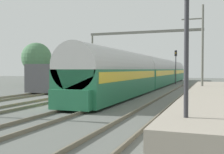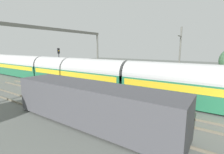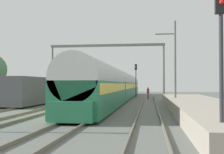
{
  "view_description": "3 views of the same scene",
  "coord_description": "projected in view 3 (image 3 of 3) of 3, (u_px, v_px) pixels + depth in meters",
  "views": [
    {
      "loc": [
        9.19,
        -18.51,
        2.37
      ],
      "look_at": [
        2.01,
        1.34,
        1.77
      ],
      "focal_mm": 44.2,
      "sensor_mm": 36.0,
      "label": 1
    },
    {
      "loc": [
        -14.46,
        2.03,
        5.37
      ],
      "look_at": [
        0.49,
        12.12,
        2.19
      ],
      "focal_mm": 26.64,
      "sensor_mm": 36.0,
      "label": 2
    },
    {
      "loc": [
        6.12,
        -19.69,
        2.17
      ],
      "look_at": [
        1.0,
        18.56,
        3.12
      ],
      "focal_mm": 45.5,
      "sensor_mm": 36.0,
      "label": 3
    }
  ],
  "objects": [
    {
      "name": "railway_signal_far",
      "position": [
        136.0,
        76.0,
        44.91
      ],
      "size": [
        0.36,
        0.3,
        5.31
      ],
      "color": "#2D2D33",
      "rests_on": "ground"
    },
    {
      "name": "track_far_east",
      "position": [
        149.0,
        114.0,
        19.47
      ],
      "size": [
        1.52,
        60.0,
        0.16
      ],
      "color": "#6C6453",
      "rests_on": "ground"
    },
    {
      "name": "person_crossing",
      "position": [
        148.0,
        92.0,
        39.93
      ],
      "size": [
        0.34,
        0.45,
        1.73
      ],
      "rotation": [
        0.0,
        0.0,
        1.3
      ],
      "color": "#3A3A3A",
      "rests_on": "ground"
    },
    {
      "name": "ground",
      "position": [
        64.0,
        114.0,
        20.27
      ],
      "size": [
        120.0,
        120.0,
        0.0
      ],
      "primitive_type": "plane",
      "color": "#5F625D"
    },
    {
      "name": "freight_car",
      "position": [
        37.0,
        90.0,
        30.6
      ],
      "size": [
        2.8,
        13.0,
        2.7
      ],
      "color": "#47474C",
      "rests_on": "ground"
    },
    {
      "name": "catenary_gantry",
      "position": [
        107.0,
        58.0,
        40.45
      ],
      "size": [
        16.46,
        0.28,
        7.86
      ],
      "color": "#63635C",
      "rests_on": "ground"
    },
    {
      "name": "platform",
      "position": [
        201.0,
        107.0,
        20.96
      ],
      "size": [
        4.4,
        28.0,
        0.9
      ],
      "color": "#A39989",
      "rests_on": "ground"
    },
    {
      "name": "passenger_train",
      "position": [
        120.0,
        85.0,
        39.1
      ],
      "size": [
        2.93,
        49.2,
        3.82
      ],
      "color": "#236B47",
      "rests_on": "ground"
    },
    {
      "name": "track_east",
      "position": [
        91.0,
        114.0,
        20.01
      ],
      "size": [
        1.52,
        60.0,
        0.16
      ],
      "color": "#6C6453",
      "rests_on": "ground"
    },
    {
      "name": "railway_signal_near",
      "position": [
        221.0,
        46.0,
        9.41
      ],
      "size": [
        0.36,
        0.3,
        5.41
      ],
      "color": "#2D2D33",
      "rests_on": "ground"
    },
    {
      "name": "catenary_pole_east_mid",
      "position": [
        175.0,
        62.0,
        26.07
      ],
      "size": [
        1.9,
        0.2,
        8.0
      ],
      "color": "#63635C",
      "rests_on": "ground"
    },
    {
      "name": "track_west",
      "position": [
        37.0,
        113.0,
        20.54
      ],
      "size": [
        1.52,
        60.0,
        0.16
      ],
      "color": "#6C6453",
      "rests_on": "ground"
    }
  ]
}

